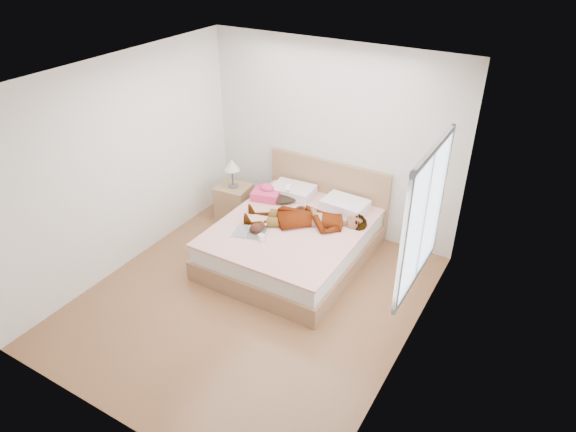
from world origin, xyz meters
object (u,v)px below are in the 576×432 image
Objects in this scene: phone at (288,187)px; magazine at (249,232)px; woman at (306,215)px; nightstand at (234,201)px; coffee_mug at (262,238)px; plush_toy at (257,228)px; bed at (295,238)px; towel at (266,193)px.

phone is 0.21× the size of magazine.
woman is 15.23× the size of phone.
nightstand reaches higher than magazine.
coffee_mug is (0.23, -0.07, 0.03)m from magazine.
woman is 6.43× the size of plush_toy.
magazine is 2.04× the size of plush_toy.
plush_toy is (-0.29, -0.44, 0.30)m from bed.
phone is at bearing 103.14° from coffee_mug.
towel is 0.88m from plush_toy.
phone is 0.90× the size of coffee_mug.
woman reaches higher than coffee_mug.
phone is 0.11× the size of nightstand.
bed is at bearing 76.39° from coffee_mug.
plush_toy is (-0.41, -0.50, -0.04)m from woman.
nightstand is at bearing -124.74° from woman.
bed is (0.38, -0.46, -0.43)m from phone.
plush_toy is at bearing -107.45° from phone.
towel is at bearing 151.53° from bed.
woman is 3.65× the size of towel.
towel is at bearing 109.23° from magazine.
plush_toy is 1.23m from nightstand.
phone is 0.42× the size of plush_toy.
magazine is 0.24m from coffee_mug.
bed is 0.61m from plush_toy.
magazine is at bearing -138.09° from plush_toy.
nightstand is at bearing 164.33° from bed.
nightstand is at bearing 139.67° from coffee_mug.
coffee_mug is 0.20m from plush_toy.
woman is 0.75× the size of bed.
phone is 0.33m from towel.
plush_toy is (0.37, -0.80, -0.01)m from towel.
bed reaches higher than nightstand.
coffee_mug reaches higher than magazine.
towel is 0.87× the size of magazine.
woman is at bearing -20.68° from towel.
plush_toy reaches higher than magazine.
phone is 0.74m from bed.
phone is 0.99m from magazine.
plush_toy is at bearing -123.65° from bed.
woman is 3.15× the size of magazine.
plush_toy is (-0.15, 0.13, 0.02)m from coffee_mug.
magazine is at bearing -44.82° from nightstand.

